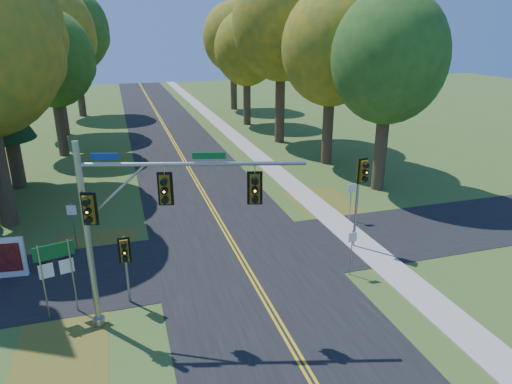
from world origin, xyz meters
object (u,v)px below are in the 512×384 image
object	(u,v)px
info_kiosk	(9,258)
route_sign_cluster	(56,265)
traffic_mast	(140,213)
east_signal_pole	(361,181)

from	to	relation	value
info_kiosk	route_sign_cluster	bearing A→B (deg)	-50.91
traffic_mast	info_kiosk	distance (m)	8.38
traffic_mast	route_sign_cluster	world-z (taller)	traffic_mast
info_kiosk	east_signal_pole	bearing A→B (deg)	-0.88
east_signal_pole	info_kiosk	size ratio (longest dim) A/B	2.50
east_signal_pole	info_kiosk	bearing A→B (deg)	163.14
traffic_mast	route_sign_cluster	xyz separation A→B (m)	(-3.09, 1.59, -2.29)
east_signal_pole	info_kiosk	xyz separation A→B (m)	(-15.72, 1.92, -2.58)
east_signal_pole	route_sign_cluster	size ratio (longest dim) A/B	1.52
traffic_mast	east_signal_pole	world-z (taller)	traffic_mast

